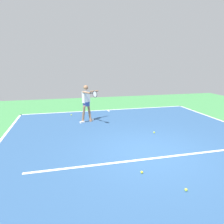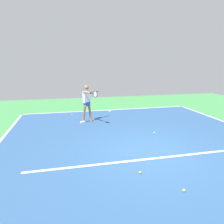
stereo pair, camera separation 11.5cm
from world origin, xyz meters
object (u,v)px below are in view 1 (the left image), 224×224
(tennis_ball_near_service_line, at_px, (186,190))
(tennis_ball_centre_court, at_px, (154,132))
(tennis_player, at_px, (87,101))
(tennis_ball_by_baseline, at_px, (71,115))
(tennis_ball_near_player, at_px, (142,172))

(tennis_ball_near_service_line, xyz_separation_m, tennis_ball_centre_court, (-0.97, -3.69, 0.00))
(tennis_player, relative_size, tennis_ball_by_baseline, 26.84)
(tennis_player, height_order, tennis_ball_by_baseline, tennis_player)
(tennis_ball_near_player, bearing_deg, tennis_ball_by_baseline, -77.24)
(tennis_player, bearing_deg, tennis_ball_centre_court, 107.90)
(tennis_player, bearing_deg, tennis_ball_near_service_line, 74.72)
(tennis_ball_centre_court, bearing_deg, tennis_ball_by_baseline, -50.06)
(tennis_ball_near_player, xyz_separation_m, tennis_ball_centre_court, (-1.64, -2.77, 0.00))
(tennis_ball_by_baseline, height_order, tennis_ball_centre_court, same)
(tennis_ball_near_player, height_order, tennis_ball_centre_court, same)
(tennis_ball_near_player, relative_size, tennis_ball_centre_court, 1.00)
(tennis_player, distance_m, tennis_ball_near_player, 5.19)
(tennis_player, height_order, tennis_ball_near_service_line, tennis_player)
(tennis_ball_near_service_line, height_order, tennis_ball_centre_court, same)
(tennis_ball_centre_court, bearing_deg, tennis_ball_near_service_line, 75.27)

